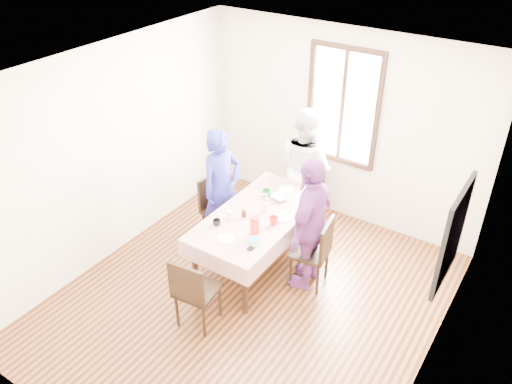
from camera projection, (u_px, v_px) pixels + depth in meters
ground at (249, 299)px, 6.03m from camera, size 4.50×4.50×0.00m
back_wall at (342, 127)px, 6.92m from camera, size 4.00×0.00×4.00m
right_wall at (441, 273)px, 4.39m from camera, size 0.00×4.50×4.50m
window_frame at (343, 107)px, 6.75m from camera, size 1.02×0.06×1.62m
window_pane at (344, 107)px, 6.75m from camera, size 0.90×0.02×1.50m
art_poster at (453, 236)px, 4.50m from camera, size 0.04×0.76×0.96m
dining_table at (258, 240)px, 6.40m from camera, size 0.83×1.73×0.75m
tablecloth at (258, 214)px, 6.20m from camera, size 0.95×1.85×0.01m
chair_left at (221, 211)px, 6.80m from camera, size 0.48×0.48×0.91m
chair_right at (310, 251)px, 6.07m from camera, size 0.48×0.48×0.91m
chair_far at (305, 192)px, 7.20m from camera, size 0.46×0.46×0.91m
chair_near at (197, 290)px, 5.51m from camera, size 0.47×0.47×0.91m
person_left at (221, 188)px, 6.60m from camera, size 0.53×0.67×1.63m
person_far at (305, 168)px, 6.98m from camera, size 1.00×0.89×1.70m
person_right at (310, 224)px, 5.87m from camera, size 0.50×1.02×1.69m
mug_black at (217, 222)px, 5.98m from camera, size 0.11×0.11×0.07m
mug_flag at (274, 221)px, 5.98m from camera, size 0.14×0.14×0.10m
mug_green at (266, 193)px, 6.51m from camera, size 0.16×0.16×0.09m
serving_bowl at (281, 197)px, 6.46m from camera, size 0.26×0.26×0.05m
juice_carton at (255, 226)px, 5.79m from camera, size 0.07×0.07×0.23m
butter_tub at (255, 242)px, 5.67m from camera, size 0.13×0.13×0.07m
jam_jar at (244, 214)px, 6.12m from camera, size 0.06×0.06×0.08m
drinking_glass at (230, 215)px, 6.08m from camera, size 0.08×0.08×0.11m
smartphone at (252, 248)px, 5.63m from camera, size 0.07×0.13×0.01m
flower_vase at (264, 207)px, 6.19m from camera, size 0.07×0.07×0.14m
plate_right at (282, 218)px, 6.11m from camera, size 0.20×0.20×0.01m
plate_far at (286, 189)px, 6.68m from camera, size 0.20×0.20×0.01m
plate_near at (226, 238)px, 5.77m from camera, size 0.20×0.20×0.01m
butter_lid at (255, 239)px, 5.65m from camera, size 0.12×0.12×0.01m
flower_bunch at (264, 199)px, 6.13m from camera, size 0.09×0.09×0.10m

